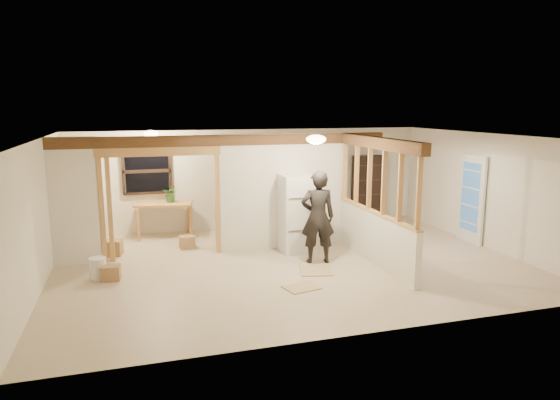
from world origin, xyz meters
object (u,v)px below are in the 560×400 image
object	(u,v)px
shop_vac	(74,239)
work_table	(164,220)
refrigerator	(297,213)
woman	(318,217)
bookshelf	(369,188)

from	to	relation	value
shop_vac	work_table	bearing A→B (deg)	21.64
work_table	refrigerator	bearing A→B (deg)	-25.78
woman	work_table	xyz separation A→B (m)	(-2.79, 2.91, -0.51)
refrigerator	woman	distance (m)	0.88
work_table	shop_vac	size ratio (longest dim) A/B	2.23
work_table	bookshelf	bearing A→B (deg)	13.80
shop_vac	bookshelf	size ratio (longest dim) A/B	0.33
shop_vac	bookshelf	distance (m)	7.45
refrigerator	bookshelf	xyz separation A→B (m)	(2.79, 2.22, 0.06)
bookshelf	shop_vac	bearing A→B (deg)	-172.75
shop_vac	woman	bearing A→B (deg)	-24.44
woman	shop_vac	bearing A→B (deg)	-13.63
bookshelf	refrigerator	bearing A→B (deg)	-141.43
woman	shop_vac	world-z (taller)	woman
woman	bookshelf	world-z (taller)	woman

